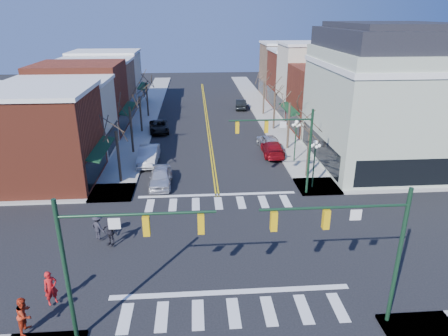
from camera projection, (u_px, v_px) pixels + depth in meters
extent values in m
plane|color=black|center=(224.00, 246.00, 25.88)|extent=(160.00, 160.00, 0.00)
cube|color=#9E9B93|center=(131.00, 149.00, 43.81)|extent=(3.50, 70.00, 0.15)
cube|color=#9E9B93|center=(288.00, 146.00, 45.03)|extent=(3.50, 70.00, 0.15)
cube|color=maroon|center=(34.00, 139.00, 34.26)|extent=(10.00, 8.50, 8.00)
cube|color=beige|center=(62.00, 119.00, 41.54)|extent=(10.00, 7.00, 7.50)
cube|color=maroon|center=(81.00, 99.00, 48.79)|extent=(10.00, 9.00, 8.50)
cube|color=#987354|center=(97.00, 90.00, 56.58)|extent=(10.00, 7.50, 7.80)
cube|color=beige|center=(107.00, 79.00, 63.70)|extent=(10.00, 8.00, 8.20)
cube|color=maroon|center=(333.00, 100.00, 49.40)|extent=(10.00, 8.50, 8.00)
cube|color=beige|center=(316.00, 82.00, 56.24)|extent=(10.00, 7.00, 10.00)
cube|color=maroon|center=(302.00, 79.00, 63.47)|extent=(10.00, 8.00, 8.50)
cube|color=#987354|center=(291.00, 70.00, 70.81)|extent=(10.00, 8.00, 9.00)
cube|color=#ACB79F|center=(383.00, 108.00, 38.48)|extent=(12.00, 14.00, 11.00)
cube|color=white|center=(390.00, 65.00, 36.98)|extent=(12.25, 14.25, 0.50)
cube|color=black|center=(394.00, 39.00, 36.15)|extent=(11.40, 13.40, 1.80)
cube|color=black|center=(396.00, 26.00, 35.75)|extent=(9.80, 11.80, 0.60)
cylinder|color=#14331E|center=(66.00, 275.00, 17.18)|extent=(0.20, 0.20, 7.20)
cylinder|color=#14331E|center=(137.00, 214.00, 16.38)|extent=(6.50, 0.12, 0.12)
cube|color=gold|center=(146.00, 226.00, 16.61)|extent=(0.28, 0.28, 0.90)
cube|color=gold|center=(201.00, 224.00, 16.77)|extent=(0.28, 0.28, 0.90)
cylinder|color=#14331E|center=(398.00, 260.00, 18.21)|extent=(0.20, 0.20, 7.20)
cylinder|color=#14331E|center=(335.00, 207.00, 16.96)|extent=(6.50, 0.12, 0.12)
cube|color=gold|center=(326.00, 219.00, 17.14)|extent=(0.28, 0.28, 0.90)
cube|color=gold|center=(274.00, 221.00, 16.98)|extent=(0.28, 0.28, 0.90)
cylinder|color=#14331E|center=(309.00, 153.00, 31.95)|extent=(0.20, 0.20, 7.20)
cylinder|color=#14331E|center=(271.00, 120.00, 30.70)|extent=(6.50, 0.12, 0.12)
cube|color=gold|center=(266.00, 127.00, 30.88)|extent=(0.28, 0.28, 0.90)
cube|color=gold|center=(237.00, 128.00, 30.72)|extent=(0.28, 0.28, 0.90)
cylinder|color=#14331E|center=(314.00, 167.00, 33.61)|extent=(0.12, 0.12, 4.00)
sphere|color=white|center=(316.00, 142.00, 32.83)|extent=(0.36, 0.36, 0.36)
cylinder|color=#14331E|center=(295.00, 143.00, 39.65)|extent=(0.12, 0.12, 4.00)
sphere|color=white|center=(297.00, 122.00, 38.86)|extent=(0.36, 0.36, 0.36)
cylinder|color=#382B21|center=(119.00, 157.00, 34.64)|extent=(0.24, 0.24, 4.76)
cylinder|color=#382B21|center=(131.00, 130.00, 42.02)|extent=(0.24, 0.24, 5.04)
cylinder|color=#382B21|center=(141.00, 115.00, 49.54)|extent=(0.24, 0.24, 4.55)
cylinder|color=#382B21|center=(147.00, 100.00, 56.90)|extent=(0.24, 0.24, 4.90)
cylinder|color=#382B21|center=(308.00, 153.00, 35.83)|extent=(0.24, 0.24, 4.62)
cylinder|color=#382B21|center=(288.00, 127.00, 43.16)|extent=(0.24, 0.24, 5.18)
cylinder|color=#382B21|center=(274.00, 111.00, 50.65)|extent=(0.24, 0.24, 4.83)
cylinder|color=#382B21|center=(264.00, 98.00, 58.05)|extent=(0.24, 0.24, 4.97)
imported|color=silver|center=(161.00, 177.00, 34.62)|extent=(1.89, 4.67, 1.59)
imported|color=silver|center=(149.00, 155.00, 39.70)|extent=(1.92, 5.21, 1.70)
imported|color=black|center=(159.00, 127.00, 50.16)|extent=(2.88, 5.23, 1.39)
imported|color=maroon|center=(273.00, 148.00, 42.04)|extent=(2.30, 5.22, 1.49)
imported|color=silver|center=(269.00, 142.00, 44.06)|extent=(2.51, 4.93, 1.61)
imported|color=black|center=(241.00, 104.00, 62.25)|extent=(2.12, 4.64, 1.48)
imported|color=red|center=(51.00, 288.00, 20.25)|extent=(0.81, 0.78, 1.87)
imported|color=#B52B13|center=(25.00, 315.00, 18.48)|extent=(0.74, 0.93, 1.85)
imported|color=#222129|center=(110.00, 232.00, 25.43)|extent=(1.16, 0.93, 1.85)
imported|color=#23222A|center=(98.00, 227.00, 26.07)|extent=(1.33, 1.26, 1.81)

